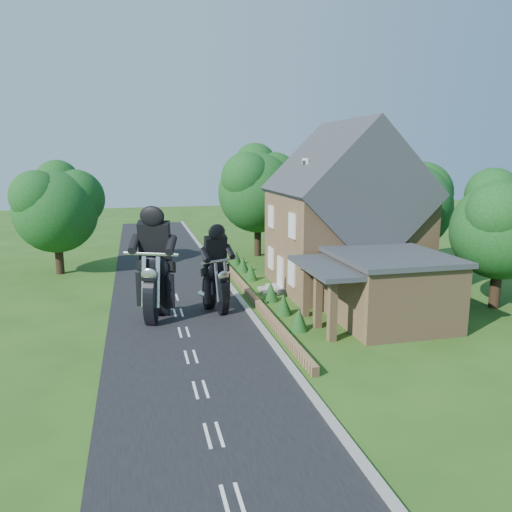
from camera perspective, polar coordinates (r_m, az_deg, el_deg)
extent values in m
plane|color=#264C15|center=(23.76, -8.25, -8.64)|extent=(120.00, 120.00, 0.00)
cube|color=black|center=(23.76, -8.25, -8.62)|extent=(7.00, 80.00, 0.02)
cube|color=gray|center=(24.31, 0.42, -7.90)|extent=(0.30, 80.00, 0.12)
cube|color=#9A754E|center=(29.05, -0.73, -4.38)|extent=(0.30, 22.00, 0.40)
cube|color=#9A754E|center=(31.29, 9.98, 1.84)|extent=(8.00, 8.00, 6.00)
cube|color=#2C2F35|center=(30.95, 10.17, 7.32)|extent=(8.48, 8.64, 8.48)
cube|color=#9A754E|center=(31.76, 13.77, 13.06)|extent=(0.60, 0.90, 1.60)
cube|color=white|center=(29.93, 5.64, 10.19)|extent=(0.12, 0.80, 0.90)
cube|color=black|center=(29.91, 5.53, 10.19)|extent=(0.04, 0.55, 0.65)
cube|color=white|center=(30.30, 2.79, -2.07)|extent=(0.10, 1.10, 2.10)
cube|color=gray|center=(30.43, 2.16, -3.76)|extent=(0.80, 1.60, 0.30)
cube|color=gray|center=(30.32, 1.25, -3.96)|extent=(0.80, 1.60, 0.15)
cube|color=white|center=(28.13, 4.07, -1.99)|extent=(0.10, 1.10, 1.40)
cube|color=black|center=(28.12, 4.03, -1.99)|extent=(0.04, 0.92, 1.22)
cube|color=white|center=(32.25, 1.70, -0.24)|extent=(0.10, 1.10, 1.40)
cube|color=black|center=(32.24, 1.67, -0.25)|extent=(0.04, 0.92, 1.22)
cube|color=white|center=(27.63, 4.14, 3.46)|extent=(0.10, 1.10, 1.40)
cube|color=black|center=(27.63, 4.10, 3.46)|extent=(0.04, 0.92, 1.22)
cube|color=white|center=(31.82, 1.73, 4.52)|extent=(0.10, 1.10, 1.40)
cube|color=black|center=(31.81, 1.69, 4.52)|extent=(0.04, 0.92, 1.22)
cube|color=#9A754E|center=(25.40, 14.95, -3.82)|extent=(5.00, 5.60, 3.20)
cube|color=#2C2F35|center=(25.01, 15.15, -0.01)|extent=(5.30, 5.94, 0.24)
cube|color=#2C2F35|center=(23.77, 8.53, -1.23)|extent=(2.60, 5.32, 0.22)
cube|color=#9A754E|center=(22.34, 8.71, -6.17)|extent=(0.35, 0.35, 2.80)
cube|color=#9A754E|center=(23.94, 7.08, -4.93)|extent=(0.35, 0.35, 2.80)
cube|color=#9A754E|center=(25.56, 5.66, -3.85)|extent=(0.35, 0.35, 2.80)
cylinder|color=black|center=(29.98, 26.05, -2.70)|extent=(0.56, 0.56, 2.80)
sphere|color=#123F15|center=(29.48, 26.53, 2.65)|extent=(5.20, 5.20, 5.20)
sphere|color=#123F15|center=(28.18, 26.31, 4.46)|extent=(3.22, 3.22, 3.22)
sphere|color=#123F15|center=(30.15, 25.72, 6.38)|extent=(2.86, 2.86, 2.86)
cylinder|color=black|center=(36.46, 17.01, 0.45)|extent=(0.56, 0.56, 3.00)
sphere|color=#123F15|center=(36.03, 17.30, 5.38)|extent=(6.00, 6.00, 6.00)
sphere|color=#123F15|center=(37.17, 18.71, 6.85)|extent=(4.32, 4.32, 4.32)
sphere|color=#123F15|center=(34.63, 16.67, 7.19)|extent=(3.72, 3.72, 3.72)
sphere|color=#123F15|center=(36.97, 16.67, 8.82)|extent=(3.30, 3.30, 3.30)
cylinder|color=black|center=(41.92, 8.88, 2.59)|extent=(0.56, 0.56, 3.60)
sphere|color=#123F15|center=(41.52, 9.04, 7.76)|extent=(7.20, 7.20, 7.20)
sphere|color=#123F15|center=(42.78, 10.75, 9.25)|extent=(5.18, 5.18, 5.18)
sphere|color=#123F15|center=(39.99, 8.02, 9.72)|extent=(4.46, 4.46, 4.46)
sphere|color=#123F15|center=(42.82, 8.53, 11.25)|extent=(3.96, 3.96, 3.96)
cylinder|color=black|center=(41.00, 0.56, 2.39)|extent=(0.56, 0.56, 3.40)
sphere|color=#123F15|center=(40.61, 0.57, 7.22)|extent=(6.40, 6.40, 6.40)
sphere|color=#123F15|center=(41.54, 2.30, 8.63)|extent=(4.61, 4.61, 4.61)
sphere|color=#123F15|center=(39.34, -0.68, 8.96)|extent=(3.97, 3.97, 3.97)
sphere|color=#123F15|center=(41.77, 0.27, 10.41)|extent=(3.52, 3.52, 3.52)
cylinder|color=black|center=(37.22, -21.22, 0.23)|extent=(0.56, 0.56, 2.80)
sphere|color=#123F15|center=(36.81, -21.54, 4.73)|extent=(5.60, 5.60, 5.60)
sphere|color=#123F15|center=(37.14, -19.59, 6.22)|extent=(4.03, 4.03, 4.03)
sphere|color=#123F15|center=(36.03, -23.40, 6.26)|extent=(3.47, 3.47, 3.47)
sphere|color=#123F15|center=(37.76, -21.38, 7.88)|extent=(3.08, 3.08, 3.08)
cone|color=#133D13|center=(23.69, 4.92, -7.22)|extent=(0.90, 0.90, 1.10)
cone|color=#133D13|center=(25.95, 3.17, -5.53)|extent=(0.90, 0.90, 1.10)
cone|color=#133D13|center=(28.26, 1.70, -4.10)|extent=(0.90, 0.90, 1.10)
cone|color=#133D13|center=(32.96, -0.59, -1.86)|extent=(0.90, 0.90, 1.10)
cone|color=#133D13|center=(35.34, -1.50, -0.96)|extent=(0.90, 0.90, 1.10)
cone|color=#133D13|center=(37.74, -2.30, -0.17)|extent=(0.90, 0.90, 1.10)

